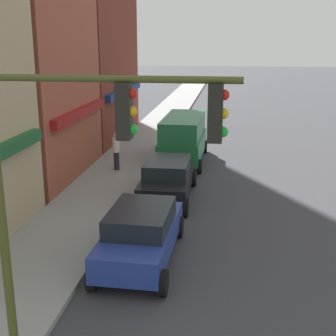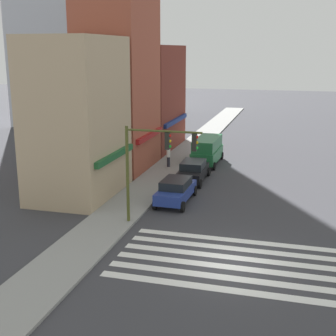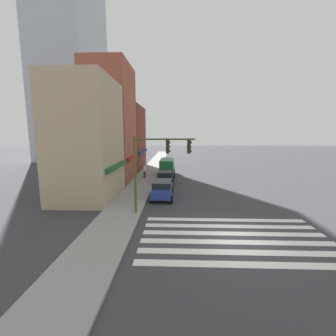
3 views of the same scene
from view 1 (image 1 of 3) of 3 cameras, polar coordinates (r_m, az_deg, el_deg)
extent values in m
cube|color=#9E4C38|center=(21.68, -18.20, 17.32)|extent=(7.40, 5.00, 14.19)
cube|color=maroon|center=(20.92, -10.65, 6.62)|extent=(6.29, 0.30, 0.40)
cube|color=maroon|center=(29.75, -10.49, 13.42)|extent=(9.49, 5.00, 10.29)
cube|color=navy|center=(29.19, -5.27, 9.35)|extent=(8.07, 0.30, 0.40)
cylinder|color=#474C1E|center=(9.24, -19.57, -6.45)|extent=(0.18, 0.18, 5.76)
cylinder|color=#474C1E|center=(7.83, -7.03, 10.74)|extent=(0.12, 4.31, 0.12)
cube|color=black|center=(7.84, -5.36, 6.93)|extent=(0.32, 0.24, 0.95)
sphere|color=red|center=(7.77, -4.47, 9.07)|extent=(0.18, 0.18, 0.18)
sphere|color=#EAAD14|center=(7.82, -4.43, 6.88)|extent=(0.18, 0.18, 0.18)
sphere|color=green|center=(7.87, -4.38, 4.72)|extent=(0.18, 0.18, 0.18)
cube|color=black|center=(7.64, 5.79, 6.69)|extent=(0.32, 0.24, 0.95)
sphere|color=red|center=(7.60, 6.85, 8.85)|extent=(0.18, 0.18, 0.18)
sphere|color=#EAAD14|center=(7.64, 6.77, 6.62)|extent=(0.18, 0.18, 0.18)
sphere|color=green|center=(7.69, 6.70, 4.41)|extent=(0.18, 0.18, 0.18)
cube|color=navy|center=(13.48, -3.31, -8.51)|extent=(4.44, 1.90, 0.70)
cube|color=black|center=(13.24, -3.36, -6.04)|extent=(2.46, 1.71, 0.55)
cylinder|color=black|center=(12.29, -9.17, -13.07)|extent=(0.68, 0.22, 0.68)
cylinder|color=black|center=(11.93, -0.62, -13.81)|extent=(0.68, 0.22, 0.68)
cylinder|color=black|center=(15.41, -5.31, -6.77)|extent=(0.68, 0.22, 0.68)
cylinder|color=black|center=(15.12, 1.41, -7.15)|extent=(0.68, 0.22, 0.68)
cube|color=black|center=(18.42, -0.10, -1.72)|extent=(4.44, 1.89, 0.70)
cube|color=black|center=(18.25, -0.10, 0.15)|extent=(2.45, 1.71, 0.55)
cylinder|color=black|center=(17.02, -3.96, -4.51)|extent=(0.68, 0.22, 0.68)
cylinder|color=black|center=(16.75, 2.10, -4.82)|extent=(0.68, 0.22, 0.68)
cylinder|color=black|center=(20.35, -1.91, -1.06)|extent=(0.68, 0.22, 0.68)
cylinder|color=black|center=(20.14, 3.15, -1.26)|extent=(0.68, 0.22, 0.68)
cube|color=#1E6638|center=(23.97, 1.84, 2.77)|extent=(5.03, 2.07, 1.00)
cube|color=#1E6638|center=(23.76, 1.87, 5.12)|extent=(4.78, 1.91, 1.00)
cylinder|color=black|center=(22.21, -1.31, 0.39)|extent=(0.68, 0.22, 0.68)
cylinder|color=black|center=(21.98, 3.84, 0.20)|extent=(0.68, 0.22, 0.68)
cylinder|color=black|center=(26.22, 0.15, 2.79)|extent=(0.68, 0.22, 0.68)
cylinder|color=black|center=(26.03, 4.52, 2.65)|extent=(0.68, 0.22, 0.68)
cylinder|color=#23232D|center=(22.13, -6.29, 0.87)|extent=(0.26, 0.26, 0.85)
cylinder|color=silver|center=(21.94, -6.35, 2.83)|extent=(0.32, 0.32, 0.70)
sphere|color=tan|center=(21.85, -6.39, 4.00)|extent=(0.22, 0.22, 0.22)
camera|label=2|loc=(17.80, 171.76, -3.72)|focal=50.00mm
camera|label=3|loc=(8.47, -163.32, -16.90)|focal=24.00mm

